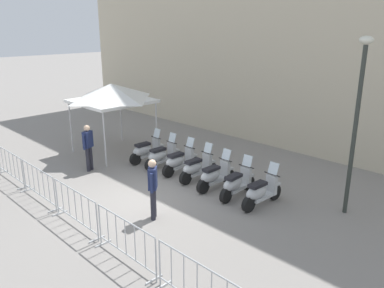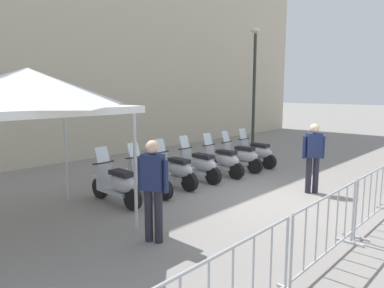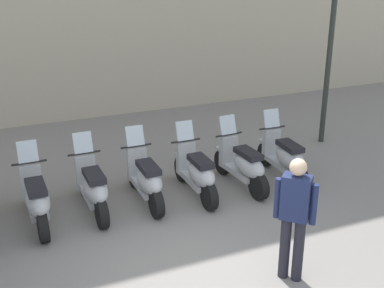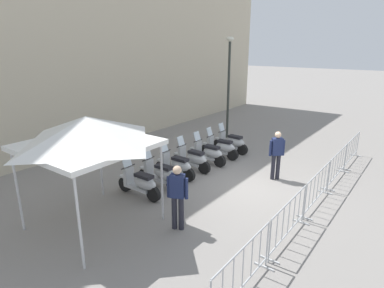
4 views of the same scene
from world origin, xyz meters
TOP-DOWN VIEW (x-y plane):
  - ground_plane at (0.00, 0.00)m, footprint 120.00×120.00m
  - motorcycle_0 at (-2.71, 2.37)m, footprint 0.56×1.72m
  - motorcycle_1 at (-1.80, 2.37)m, footprint 0.56×1.72m
  - motorcycle_2 at (-0.89, 2.42)m, footprint 0.56×1.72m
  - motorcycle_3 at (0.02, 2.39)m, footprint 0.56×1.72m
  - motorcycle_4 at (0.94, 2.28)m, footprint 0.56×1.72m
  - motorcycle_5 at (1.86, 2.26)m, footprint 0.56×1.73m
  - motorcycle_6 at (2.76, 2.27)m, footprint 0.56×1.72m
  - barrier_segment_1 at (-2.28, -2.16)m, footprint 2.18×0.46m
  - barrier_segment_2 at (-0.02, -2.18)m, footprint 2.18×0.46m
  - street_lamp at (4.72, 3.66)m, footprint 0.36×0.36m
  - officer_near_row_end at (1.09, -0.44)m, footprint 0.41×0.42m
  - officer_mid_plaza at (-3.46, 0.29)m, footprint 0.35×0.51m
  - canopy_tent at (-4.59, 2.17)m, footprint 2.79×2.79m

SIDE VIEW (x-z plane):
  - ground_plane at x=0.00m, z-range 0.00..0.00m
  - motorcycle_0 at x=-2.71m, z-range -0.16..1.07m
  - motorcycle_1 at x=-1.80m, z-range -0.16..1.07m
  - motorcycle_2 at x=-0.89m, z-range -0.16..1.07m
  - motorcycle_3 at x=0.02m, z-range -0.16..1.07m
  - motorcycle_4 at x=0.94m, z-range -0.16..1.07m
  - motorcycle_5 at x=1.86m, z-range -0.16..1.07m
  - motorcycle_6 at x=2.76m, z-range -0.16..1.07m
  - barrier_segment_1 at x=-2.28m, z-range -0.01..1.06m
  - barrier_segment_2 at x=-0.02m, z-range -0.01..1.06m
  - officer_near_row_end at x=1.09m, z-range 0.12..1.85m
  - officer_mid_plaza at x=-3.46m, z-range 0.12..1.85m
  - canopy_tent at x=-4.59m, z-range 1.06..3.97m
  - street_lamp at x=4.72m, z-range 0.57..5.48m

